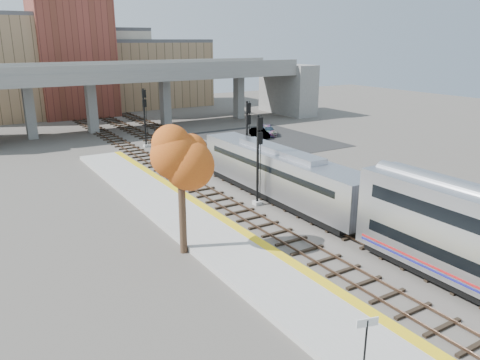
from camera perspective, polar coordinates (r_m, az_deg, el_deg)
ground at (r=32.08m, az=11.53°, el=-6.60°), size 160.00×160.00×0.00m
platform at (r=27.92m, az=0.41°, el=-9.51°), size 4.50×60.00×0.35m
yellow_strip at (r=28.79m, az=3.65°, el=-8.29°), size 0.70×60.00×0.01m
tracks at (r=41.87m, az=0.83°, el=-0.56°), size 10.70×95.00×0.25m
overpass at (r=71.26m, az=-10.75°, el=11.04°), size 54.00×12.00×9.50m
buildings_far at (r=90.57m, az=-18.14°, el=12.99°), size 43.00×21.00×20.60m
parking_lot at (r=61.42m, az=3.38°, el=4.96°), size 14.00×18.00×0.04m
locomotive at (r=37.57m, az=4.77°, el=0.85°), size 3.02×19.05×4.10m
signal_mast_near at (r=35.98m, az=2.23°, el=2.28°), size 0.60×0.64×7.12m
signal_mast_mid at (r=44.71m, az=0.89°, el=5.08°), size 0.60×0.64×7.04m
signal_mast_far at (r=57.42m, az=-11.53°, el=7.35°), size 0.60×0.64×7.04m
station_sign at (r=19.00m, az=15.16°, el=-17.61°), size 0.88×0.30×2.27m
tree at (r=27.22m, az=-7.29°, el=2.98°), size 3.60×3.60×8.24m
car_a at (r=54.14m, az=3.03°, el=4.02°), size 2.71×3.75×1.19m
car_b at (r=62.42m, az=2.37°, el=5.77°), size 1.85×3.96×1.26m
car_c at (r=64.09m, az=3.45°, el=6.03°), size 3.16×4.55×1.22m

